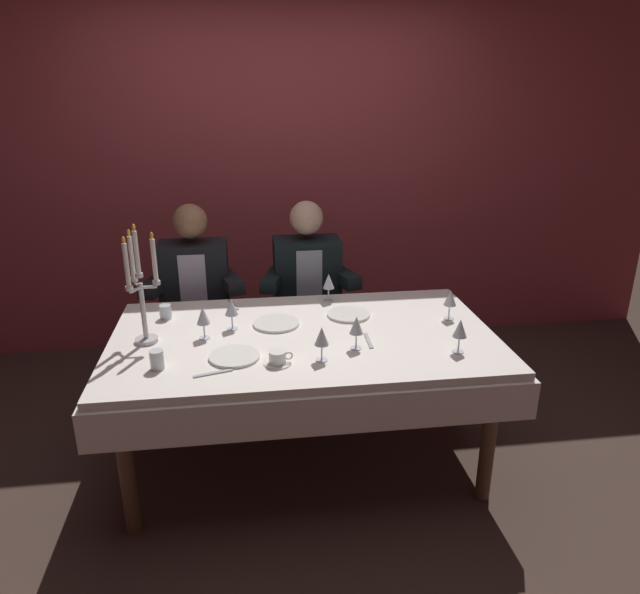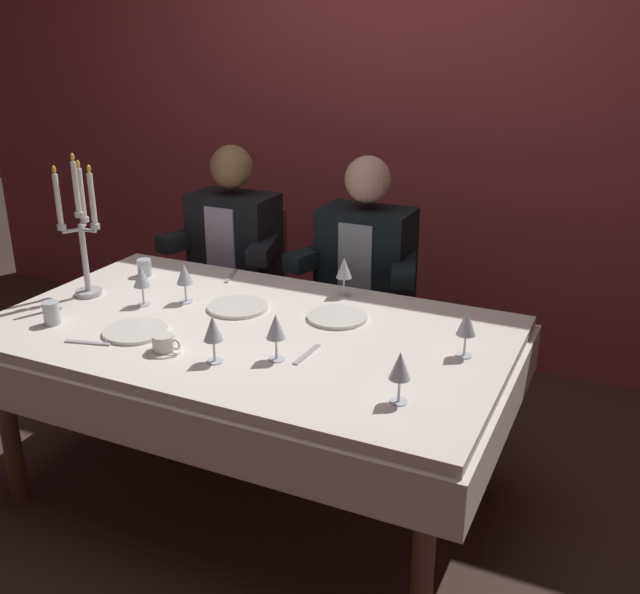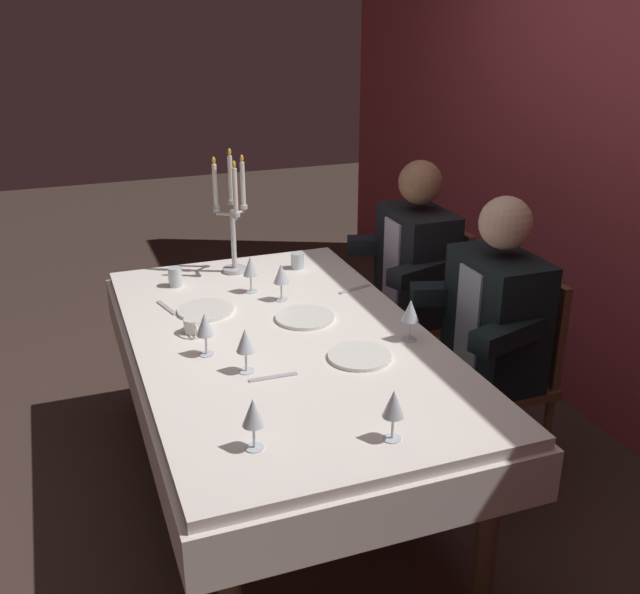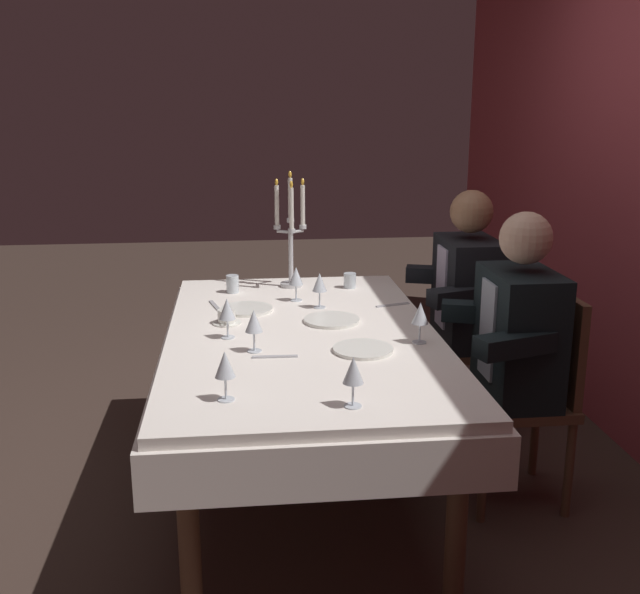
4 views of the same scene
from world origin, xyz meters
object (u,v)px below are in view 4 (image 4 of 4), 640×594
at_px(candelabra, 291,236).
at_px(water_tumbler_0, 350,281).
at_px(dinner_plate_2, 363,349).
at_px(seated_diner_1, 520,334).
at_px(wine_glass_0, 353,372).
at_px(seated_diner_0, 469,291).
at_px(dinner_plate_1, 247,309).
at_px(coffee_cup_0, 227,317).
at_px(wine_glass_5, 227,310).
at_px(wine_glass_1, 296,277).
at_px(dining_table, 302,359).
at_px(water_tumbler_1, 233,284).
at_px(wine_glass_2, 225,366).
at_px(wine_glass_6, 420,314).
at_px(dinner_plate_0, 332,320).
at_px(wine_glass_4, 254,322).
at_px(wine_glass_3, 320,283).

relative_size(candelabra, water_tumbler_0, 7.73).
distance_m(dinner_plate_2, seated_diner_1, 0.69).
distance_m(wine_glass_0, seated_diner_0, 1.60).
height_order(dinner_plate_1, coffee_cup_0, coffee_cup_0).
bearing_deg(wine_glass_5, coffee_cup_0, -178.10).
distance_m(wine_glass_1, wine_glass_5, 0.62).
bearing_deg(coffee_cup_0, dining_table, 64.33).
height_order(wine_glass_5, seated_diner_1, seated_diner_1).
relative_size(water_tumbler_1, seated_diner_0, 0.07).
height_order(wine_glass_5, seated_diner_0, seated_diner_0).
distance_m(seated_diner_0, seated_diner_1, 0.71).
distance_m(wine_glass_2, water_tumbler_0, 1.52).
height_order(wine_glass_6, seated_diner_0, seated_diner_0).
height_order(candelabra, coffee_cup_0, candelabra).
bearing_deg(seated_diner_1, seated_diner_0, 180.00).
height_order(wine_glass_2, wine_glass_5, same).
height_order(water_tumbler_0, seated_diner_0, seated_diner_0).
height_order(dinner_plate_2, wine_glass_1, wine_glass_1).
bearing_deg(coffee_cup_0, wine_glass_1, 136.35).
distance_m(candelabra, dinner_plate_1, 0.55).
height_order(dinner_plate_0, dinner_plate_2, same).
xyz_separation_m(wine_glass_4, seated_diner_1, (-0.11, 1.09, -0.12)).
relative_size(wine_glass_3, seated_diner_0, 0.13).
xyz_separation_m(candelabra, water_tumbler_1, (0.09, -0.30, -0.22)).
bearing_deg(candelabra, wine_glass_5, -21.00).
relative_size(wine_glass_5, wine_glass_6, 1.00).
distance_m(wine_glass_0, wine_glass_1, 1.28).
relative_size(wine_glass_3, wine_glass_6, 1.00).
distance_m(dinner_plate_0, dinner_plate_1, 0.42).
distance_m(dinner_plate_0, wine_glass_3, 0.25).
xyz_separation_m(dinner_plate_0, seated_diner_0, (-0.47, 0.75, -0.01)).
distance_m(dinner_plate_2, water_tumbler_0, 0.98).
height_order(wine_glass_2, water_tumbler_1, wine_glass_2).
xyz_separation_m(wine_glass_3, wine_glass_5, (0.40, -0.41, 0.00)).
xyz_separation_m(wine_glass_4, wine_glass_6, (-0.03, 0.65, 0.00)).
relative_size(candelabra, wine_glass_1, 3.56).
height_order(wine_glass_5, wine_glass_6, same).
height_order(wine_glass_6, coffee_cup_0, wine_glass_6).
xyz_separation_m(water_tumbler_0, coffee_cup_0, (0.56, -0.61, -0.01)).
bearing_deg(dinner_plate_2, water_tumbler_1, -152.28).
xyz_separation_m(dinner_plate_0, water_tumbler_1, (-0.55, -0.42, 0.04)).
distance_m(water_tumbler_0, water_tumbler_1, 0.59).
relative_size(wine_glass_3, coffee_cup_0, 1.24).
relative_size(wine_glass_2, wine_glass_3, 1.00).
height_order(dinner_plate_1, wine_glass_2, wine_glass_2).
height_order(wine_glass_2, wine_glass_3, same).
bearing_deg(wine_glass_3, dining_table, -17.29).
height_order(candelabra, wine_glass_0, candelabra).
height_order(wine_glass_2, coffee_cup_0, wine_glass_2).
xyz_separation_m(wine_glass_2, wine_glass_3, (-1.04, 0.41, -0.00)).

